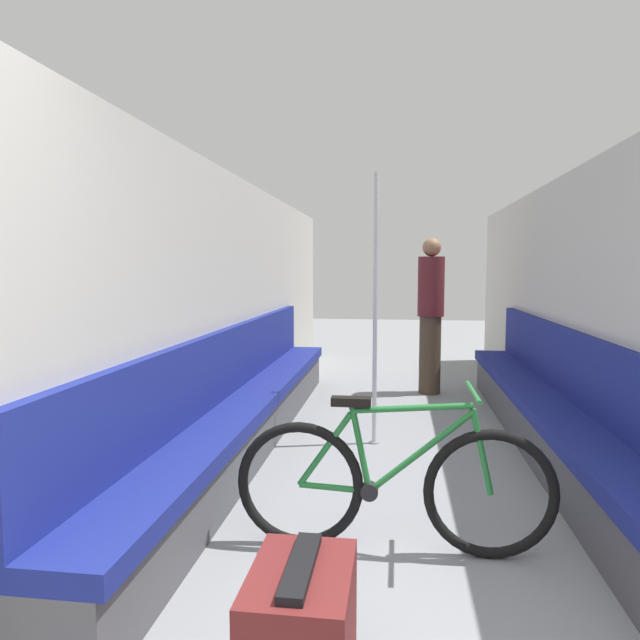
% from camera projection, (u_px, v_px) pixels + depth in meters
% --- Properties ---
extents(wall_left, '(0.10, 9.79, 2.22)m').
position_uv_depth(wall_left, '(214.00, 311.00, 4.41)').
color(wall_left, beige).
rests_on(wall_left, ground).
extents(wall_right, '(0.10, 9.79, 2.22)m').
position_uv_depth(wall_right, '(599.00, 315.00, 4.03)').
color(wall_right, beige).
rests_on(wall_right, ground).
extents(bench_seat_row_left, '(0.42, 5.37, 0.97)m').
position_uv_depth(bench_seat_row_left, '(247.00, 410.00, 4.55)').
color(bench_seat_row_left, '#4C4C51').
rests_on(bench_seat_row_left, ground).
extents(bench_seat_row_right, '(0.42, 5.37, 0.97)m').
position_uv_depth(bench_seat_row_right, '(557.00, 420.00, 4.23)').
color(bench_seat_row_right, '#4C4C51').
rests_on(bench_seat_row_right, ground).
extents(bicycle, '(1.62, 0.46, 0.85)m').
position_uv_depth(bicycle, '(393.00, 485.00, 2.88)').
color(bicycle, black).
rests_on(bicycle, ground).
extents(grab_pole_near, '(0.08, 0.08, 2.20)m').
position_uv_depth(grab_pole_near, '(375.00, 314.00, 4.62)').
color(grab_pole_near, gray).
rests_on(grab_pole_near, ground).
extents(passenger_standing, '(0.30, 0.30, 1.78)m').
position_uv_depth(passenger_standing, '(431.00, 314.00, 6.51)').
color(passenger_standing, '#473828').
rests_on(passenger_standing, ground).
extents(luggage_bag, '(0.33, 0.48, 0.49)m').
position_uv_depth(luggage_bag, '(301.00, 637.00, 1.88)').
color(luggage_bag, maroon).
rests_on(luggage_bag, ground).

